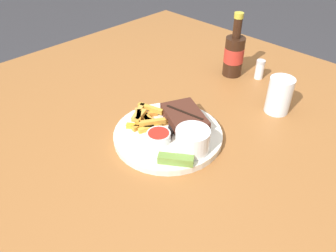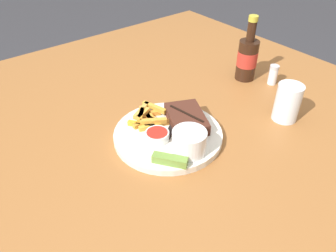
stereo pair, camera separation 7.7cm
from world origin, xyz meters
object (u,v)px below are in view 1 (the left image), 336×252
at_px(salt_shaker, 260,69).
at_px(knife_utensil, 172,124).
at_px(dinner_plate, 168,135).
at_px(beer_bottle, 234,54).
at_px(pickle_spear, 176,160).
at_px(dipping_sauce_cup, 159,136).
at_px(fork_utensil, 141,127).
at_px(coleslaw_cup, 193,139).
at_px(steak_portion, 183,117).
at_px(drinking_glass, 279,95).

bearing_deg(salt_shaker, knife_utensil, -90.80).
relative_size(dinner_plate, beer_bottle, 1.33).
bearing_deg(pickle_spear, dipping_sauce_cup, 161.31).
bearing_deg(fork_utensil, coleslaw_cup, -19.18).
distance_m(steak_portion, coleslaw_cup, 0.12).
bearing_deg(knife_utensil, pickle_spear, -166.09).
bearing_deg(dipping_sauce_cup, knife_utensil, 106.26).
distance_m(pickle_spear, fork_utensil, 0.16).
bearing_deg(steak_portion, beer_bottle, 103.97).
xyz_separation_m(dinner_plate, dipping_sauce_cup, (0.01, -0.04, 0.02)).
distance_m(knife_utensil, drinking_glass, 0.32).
bearing_deg(salt_shaker, fork_utensil, -96.62).
relative_size(dinner_plate, steak_portion, 1.78).
height_order(pickle_spear, knife_utensil, pickle_spear).
relative_size(coleslaw_cup, pickle_spear, 1.03).
bearing_deg(coleslaw_cup, salt_shaker, 102.13).
height_order(dipping_sauce_cup, knife_utensil, dipping_sauce_cup).
xyz_separation_m(drinking_glass, salt_shaker, (-0.14, 0.13, -0.02)).
bearing_deg(pickle_spear, salt_shaker, 101.11).
bearing_deg(dipping_sauce_cup, dinner_plate, 99.33).
relative_size(dipping_sauce_cup, salt_shaker, 0.92).
height_order(dinner_plate, coleslaw_cup, coleslaw_cup).
relative_size(pickle_spear, salt_shaker, 1.22).
distance_m(drinking_glass, salt_shaker, 0.20).
relative_size(dinner_plate, dipping_sauce_cup, 4.67).
bearing_deg(fork_utensil, pickle_spear, -41.44).
xyz_separation_m(dipping_sauce_cup, drinking_glass, (0.13, 0.35, 0.02)).
bearing_deg(dinner_plate, coleslaw_cup, -5.07).
bearing_deg(drinking_glass, fork_utensil, -120.07).
bearing_deg(dinner_plate, dipping_sauce_cup, -80.67).
xyz_separation_m(knife_utensil, beer_bottle, (-0.08, 0.37, 0.05)).
xyz_separation_m(dinner_plate, knife_utensil, (-0.01, 0.03, 0.01)).
xyz_separation_m(coleslaw_cup, knife_utensil, (-0.10, 0.04, -0.03)).
xyz_separation_m(steak_portion, salt_shaker, (-0.00, 0.38, -0.00)).
height_order(coleslaw_cup, pickle_spear, coleslaw_cup).
distance_m(pickle_spear, drinking_glass, 0.38).
height_order(pickle_spear, beer_bottle, beer_bottle).
distance_m(pickle_spear, salt_shaker, 0.52).
bearing_deg(knife_utensil, drinking_glass, -61.53).
height_order(dipping_sauce_cup, pickle_spear, dipping_sauce_cup).
xyz_separation_m(dinner_plate, salt_shaker, (-0.01, 0.44, 0.02)).
xyz_separation_m(pickle_spear, knife_utensil, (-0.11, 0.10, -0.01)).
height_order(drinking_glass, salt_shaker, drinking_glass).
bearing_deg(dinner_plate, pickle_spear, -36.58).
distance_m(dinner_plate, dipping_sauce_cup, 0.05).
relative_size(dinner_plate, coleslaw_cup, 3.43).
distance_m(dinner_plate, drinking_glass, 0.34).
bearing_deg(drinking_glass, steak_portion, -119.63).
relative_size(dipping_sauce_cup, knife_utensil, 0.41).
xyz_separation_m(coleslaw_cup, drinking_glass, (0.05, 0.32, 0.00)).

